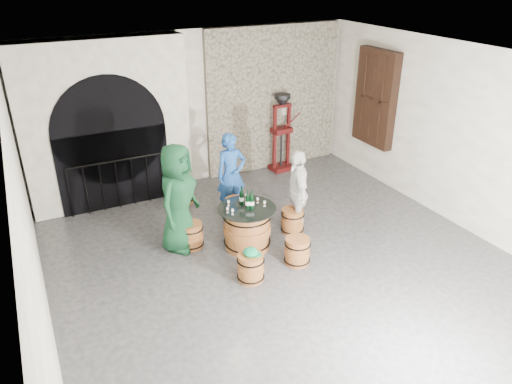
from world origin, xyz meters
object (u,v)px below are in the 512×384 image
person_blue (231,174)px  corking_press (282,127)px  barrel_stool_far (236,210)px  barrel_stool_near_right (297,251)px  barrel_table (247,228)px  person_white (297,192)px  barrel_stool_right (292,221)px  wine_bottle_center (252,201)px  person_green (178,198)px  side_barrel (183,190)px  barrel_stool_near_left (251,268)px  wine_bottle_right (242,197)px  barrel_stool_left (191,235)px  wine_bottle_left (248,201)px

person_blue → corking_press: corking_press is taller
barrel_stool_far → barrel_stool_near_right: same height
barrel_table → person_blue: 1.36m
barrel_stool_far → person_white: (0.81, -0.83, 0.55)m
barrel_stool_right → wine_bottle_center: wine_bottle_center is taller
barrel_stool_near_right → person_white: 1.17m
barrel_stool_far → wine_bottle_center: bearing=-98.6°
person_green → side_barrel: (0.58, 1.56, -0.64)m
barrel_stool_near_left → wine_bottle_right: 1.27m
barrel_stool_left → person_white: 1.97m
barrel_table → person_blue: person_blue is taller
wine_bottle_center → wine_bottle_right: (-0.08, 0.21, 0.00)m
barrel_stool_near_right → wine_bottle_left: size_ratio=1.38×
barrel_stool_far → side_barrel: bearing=118.4°
person_blue → wine_bottle_right: (-0.31, -1.11, 0.09)m
person_green → wine_bottle_left: 1.13m
person_green → wine_bottle_center: bearing=-70.2°
person_blue → wine_bottle_right: 1.15m
corking_press → barrel_table: bearing=-133.9°
barrel_table → corking_press: corking_press is taller
barrel_table → person_white: bearing=5.3°
barrel_stool_right → person_green: person_green is taller
barrel_stool_right → wine_bottle_center: size_ratio=1.38×
barrel_stool_right → person_green: 2.10m
barrel_stool_far → barrel_stool_near_left: (-0.57, -1.79, 0.00)m
barrel_stool_left → person_green: 0.72m
barrel_stool_far → barrel_stool_right: size_ratio=1.00×
barrel_stool_far → side_barrel: (-0.62, 1.15, 0.06)m
corking_press → barrel_stool_near_left: bearing=-130.4°
barrel_stool_right → wine_bottle_left: size_ratio=1.38×
barrel_stool_near_left → barrel_stool_left: bearing=110.2°
barrel_stool_near_left → person_blue: 2.30m
barrel_stool_left → wine_bottle_right: 1.09m
barrel_stool_far → barrel_stool_near_left: size_ratio=1.00×
barrel_stool_left → corking_press: size_ratio=0.25×
person_blue → person_green: bearing=-147.3°
barrel_stool_left → barrel_stool_near_right: (1.35, -1.23, 0.00)m
wine_bottle_center → barrel_stool_far: bearing=81.4°
barrel_stool_left → wine_bottle_center: size_ratio=1.38×
person_white → barrel_stool_near_left: bearing=-36.5°
barrel_stool_near_left → wine_bottle_center: size_ratio=1.38×
barrel_stool_left → barrel_stool_near_right: same height
barrel_stool_right → barrel_stool_near_right: same height
barrel_table → side_barrel: 2.12m
barrel_stool_left → barrel_stool_near_right: size_ratio=1.00×
person_green → person_blue: person_green is taller
person_blue → corking_press: (1.88, 1.41, 0.24)m
side_barrel → barrel_stool_left: bearing=-104.7°
wine_bottle_right → wine_bottle_left: bearing=-82.3°
barrel_stool_left → wine_bottle_left: wine_bottle_left is taller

